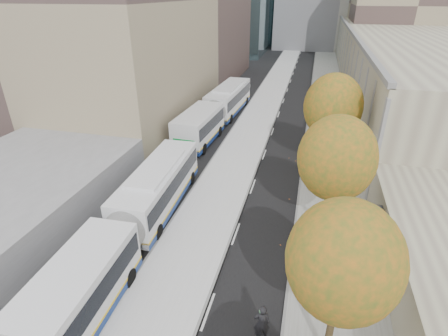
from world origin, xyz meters
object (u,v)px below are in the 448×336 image
(bus_near, at_px, (133,220))
(cyclist, at_px, (261,332))
(bus_shelter, at_px, (372,233))
(bus_far, at_px, (218,109))
(distant_car, at_px, (245,86))

(bus_near, distance_m, cyclist, 9.57)
(bus_shelter, relative_size, cyclist, 1.93)
(bus_far, bearing_deg, distant_car, 92.97)
(cyclist, bearing_deg, bus_far, 93.81)
(cyclist, bearing_deg, bus_near, 134.01)
(bus_far, bearing_deg, bus_near, -85.22)
(bus_far, relative_size, cyclist, 8.39)
(bus_near, bearing_deg, bus_shelter, 2.96)
(bus_far, height_order, distant_car, bus_far)
(cyclist, bearing_deg, distant_car, 87.01)
(bus_shelter, height_order, distant_car, bus_shelter)
(bus_near, height_order, distant_car, bus_near)
(bus_shelter, xyz_separation_m, cyclist, (-4.72, -6.09, -1.34))
(bus_shelter, distance_m, cyclist, 7.82)
(bus_near, xyz_separation_m, cyclist, (8.18, -4.92, -0.76))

